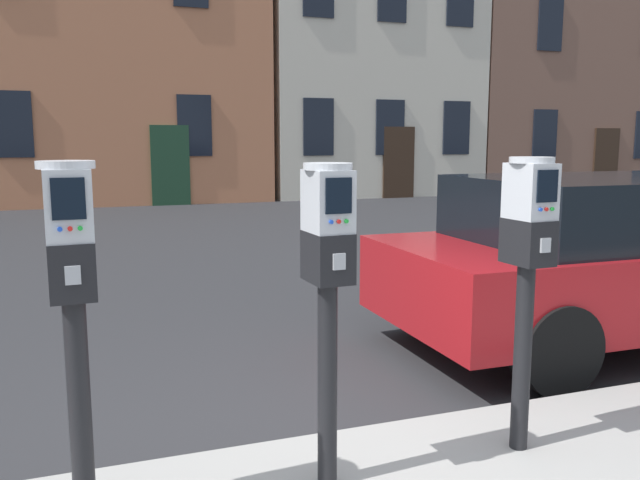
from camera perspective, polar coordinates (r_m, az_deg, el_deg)
The scene contains 7 objects.
ground_plane at distance 3.66m, azimuth 2.34°, elevation -19.43°, with size 160.00×160.00×0.00m, color #28282B.
parking_meter_near_kerb at distance 2.74m, azimuth -20.67°, elevation -3.40°, with size 0.23×0.26×1.51m.
parking_meter_twin_adjacent at distance 2.92m, azimuth 0.67°, elevation -2.40°, with size 0.23×0.26×1.49m.
parking_meter_end_of_row at distance 3.43m, azimuth 17.55°, elevation -0.94°, with size 0.23×0.26×1.50m.
parked_car_white_suv at distance 6.23m, azimuth 25.51°, elevation -1.20°, with size 4.44×1.88×1.42m.
townhouse_brick_corner at distance 21.52m, azimuth -18.75°, elevation 18.92°, with size 8.76×6.98×11.40m.
townhouse_cream_stone at distance 22.97m, azimuth 2.52°, elevation 18.57°, with size 6.70×6.60×11.32m.
Camera 1 is at (-1.22, -2.99, 1.73)m, focal length 36.92 mm.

